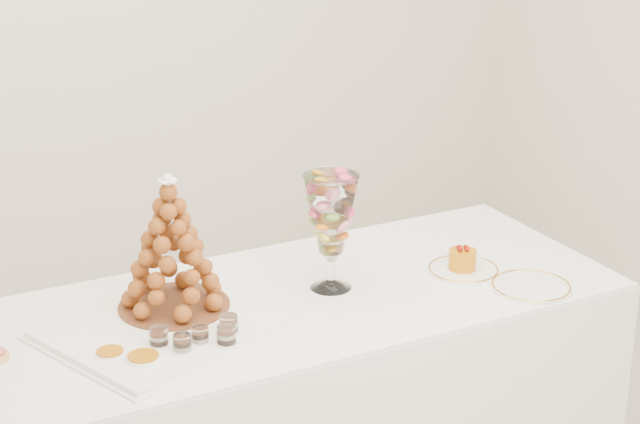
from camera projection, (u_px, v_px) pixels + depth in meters
buffet_table at (288, 412)px, 3.34m from camera, size 2.08×0.92×0.78m
lace_tray at (174, 322)px, 3.03m from camera, size 0.78×0.67×0.02m
macaron_vase at (331, 216)px, 3.20m from camera, size 0.17×0.17×0.36m
cake_plate at (463, 270)px, 3.39m from camera, size 0.23×0.23×0.01m
spare_plate at (531, 287)px, 3.27m from camera, size 0.25×0.25×0.01m
verrine_a at (159, 339)px, 2.88m from camera, size 0.06×0.06×0.07m
verrine_b at (200, 338)px, 2.89m from camera, size 0.05×0.05×0.06m
verrine_c at (229, 327)px, 2.95m from camera, size 0.05×0.05×0.07m
verrine_d at (182, 346)px, 2.85m from camera, size 0.06×0.06×0.07m
verrine_e at (226, 338)px, 2.89m from camera, size 0.06×0.06×0.07m
ramekin_back at (110, 356)px, 2.84m from camera, size 0.08×0.08×0.03m
ramekin_front at (143, 361)px, 2.81m from camera, size 0.09×0.09×0.03m
croquembouche at (171, 244)px, 3.03m from camera, size 0.33×0.33×0.40m
mousse_cake at (462, 259)px, 3.38m from camera, size 0.09×0.09×0.08m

